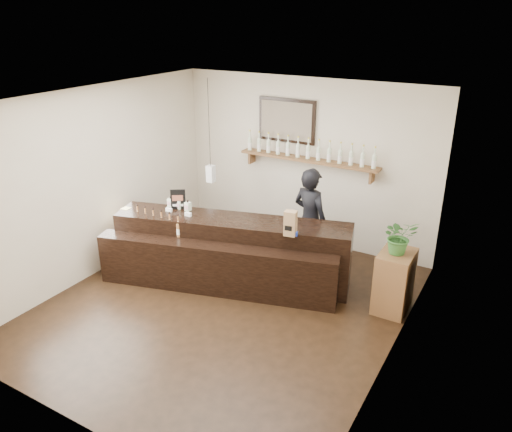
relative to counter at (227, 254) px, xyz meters
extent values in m
plane|color=black|center=(0.33, -0.57, -0.46)|extent=(5.00, 5.00, 0.00)
plane|color=beige|center=(0.33, 1.93, 0.94)|extent=(4.50, 0.00, 4.50)
plane|color=beige|center=(0.33, -3.07, 0.94)|extent=(4.50, 0.00, 4.50)
plane|color=beige|center=(-1.92, -0.57, 0.94)|extent=(0.00, 5.00, 5.00)
plane|color=beige|center=(2.58, -0.57, 0.94)|extent=(0.00, 5.00, 5.00)
plane|color=white|center=(0.33, -0.57, 2.34)|extent=(5.00, 5.00, 0.00)
cube|color=brown|center=(0.43, 1.80, 1.04)|extent=(2.40, 0.25, 0.04)
cube|color=brown|center=(-0.65, 1.83, 0.92)|extent=(0.04, 0.20, 0.20)
cube|color=brown|center=(1.51, 1.83, 0.92)|extent=(0.04, 0.20, 0.20)
cube|color=black|center=(-0.02, 1.90, 1.62)|extent=(1.02, 0.04, 0.72)
cube|color=#42372A|center=(-0.02, 1.87, 1.62)|extent=(0.92, 0.01, 0.62)
cube|color=white|center=(-0.97, 1.03, 0.79)|extent=(0.12, 0.12, 0.28)
cylinder|color=black|center=(-0.97, 1.03, 1.64)|extent=(0.01, 0.01, 1.41)
cylinder|color=silver|center=(-0.67, 1.80, 1.17)|extent=(0.07, 0.07, 0.20)
cone|color=silver|center=(-0.67, 1.80, 1.29)|extent=(0.07, 0.07, 0.05)
cylinder|color=silver|center=(-0.67, 1.80, 1.35)|extent=(0.02, 0.02, 0.07)
cylinder|color=gold|center=(-0.67, 1.80, 1.40)|extent=(0.03, 0.03, 0.02)
cylinder|color=white|center=(-0.67, 1.80, 1.15)|extent=(0.07, 0.07, 0.09)
cylinder|color=silver|center=(-0.49, 1.80, 1.17)|extent=(0.07, 0.07, 0.20)
cone|color=silver|center=(-0.49, 1.80, 1.29)|extent=(0.07, 0.07, 0.05)
cylinder|color=silver|center=(-0.49, 1.80, 1.35)|extent=(0.02, 0.02, 0.07)
cylinder|color=gold|center=(-0.49, 1.80, 1.40)|extent=(0.03, 0.03, 0.02)
cylinder|color=white|center=(-0.49, 1.80, 1.15)|extent=(0.07, 0.07, 0.09)
cylinder|color=silver|center=(-0.30, 1.80, 1.17)|extent=(0.07, 0.07, 0.20)
cone|color=silver|center=(-0.30, 1.80, 1.29)|extent=(0.07, 0.07, 0.05)
cylinder|color=silver|center=(-0.30, 1.80, 1.35)|extent=(0.02, 0.02, 0.07)
cylinder|color=gold|center=(-0.30, 1.80, 1.40)|extent=(0.03, 0.03, 0.02)
cylinder|color=white|center=(-0.30, 1.80, 1.15)|extent=(0.07, 0.07, 0.09)
cylinder|color=silver|center=(-0.12, 1.80, 1.17)|extent=(0.07, 0.07, 0.20)
cone|color=silver|center=(-0.12, 1.80, 1.29)|extent=(0.07, 0.07, 0.05)
cylinder|color=silver|center=(-0.12, 1.80, 1.35)|extent=(0.02, 0.02, 0.07)
cylinder|color=gold|center=(-0.12, 1.80, 1.40)|extent=(0.03, 0.03, 0.02)
cylinder|color=white|center=(-0.12, 1.80, 1.15)|extent=(0.07, 0.07, 0.09)
cylinder|color=silver|center=(0.06, 1.80, 1.17)|extent=(0.07, 0.07, 0.20)
cone|color=silver|center=(0.06, 1.80, 1.29)|extent=(0.07, 0.07, 0.05)
cylinder|color=silver|center=(0.06, 1.80, 1.35)|extent=(0.02, 0.02, 0.07)
cylinder|color=gold|center=(0.06, 1.80, 1.40)|extent=(0.03, 0.03, 0.02)
cylinder|color=white|center=(0.06, 1.80, 1.15)|extent=(0.07, 0.07, 0.09)
cylinder|color=silver|center=(0.25, 1.80, 1.17)|extent=(0.07, 0.07, 0.20)
cone|color=silver|center=(0.25, 1.80, 1.29)|extent=(0.07, 0.07, 0.05)
cylinder|color=silver|center=(0.25, 1.80, 1.35)|extent=(0.02, 0.02, 0.07)
cylinder|color=gold|center=(0.25, 1.80, 1.40)|extent=(0.03, 0.03, 0.02)
cylinder|color=white|center=(0.25, 1.80, 1.15)|extent=(0.07, 0.07, 0.09)
cylinder|color=silver|center=(0.43, 1.80, 1.17)|extent=(0.07, 0.07, 0.20)
cone|color=silver|center=(0.43, 1.80, 1.29)|extent=(0.07, 0.07, 0.05)
cylinder|color=silver|center=(0.43, 1.80, 1.35)|extent=(0.02, 0.02, 0.07)
cylinder|color=gold|center=(0.43, 1.80, 1.40)|extent=(0.03, 0.03, 0.02)
cylinder|color=white|center=(0.43, 1.80, 1.15)|extent=(0.07, 0.07, 0.09)
cylinder|color=silver|center=(0.61, 1.80, 1.17)|extent=(0.07, 0.07, 0.20)
cone|color=silver|center=(0.61, 1.80, 1.29)|extent=(0.07, 0.07, 0.05)
cylinder|color=silver|center=(0.61, 1.80, 1.35)|extent=(0.02, 0.02, 0.07)
cylinder|color=gold|center=(0.61, 1.80, 1.40)|extent=(0.03, 0.03, 0.02)
cylinder|color=white|center=(0.61, 1.80, 1.15)|extent=(0.07, 0.07, 0.09)
cylinder|color=silver|center=(0.80, 1.80, 1.17)|extent=(0.07, 0.07, 0.20)
cone|color=silver|center=(0.80, 1.80, 1.29)|extent=(0.07, 0.07, 0.05)
cylinder|color=silver|center=(0.80, 1.80, 1.35)|extent=(0.02, 0.02, 0.07)
cylinder|color=gold|center=(0.80, 1.80, 1.40)|extent=(0.03, 0.03, 0.02)
cylinder|color=white|center=(0.80, 1.80, 1.15)|extent=(0.07, 0.07, 0.09)
cylinder|color=silver|center=(0.98, 1.80, 1.17)|extent=(0.07, 0.07, 0.20)
cone|color=silver|center=(0.98, 1.80, 1.29)|extent=(0.07, 0.07, 0.05)
cylinder|color=silver|center=(0.98, 1.80, 1.35)|extent=(0.02, 0.02, 0.07)
cylinder|color=gold|center=(0.98, 1.80, 1.40)|extent=(0.03, 0.03, 0.02)
cylinder|color=white|center=(0.98, 1.80, 1.15)|extent=(0.07, 0.07, 0.09)
cylinder|color=silver|center=(1.16, 1.80, 1.17)|extent=(0.07, 0.07, 0.20)
cone|color=silver|center=(1.16, 1.80, 1.29)|extent=(0.07, 0.07, 0.05)
cylinder|color=silver|center=(1.16, 1.80, 1.35)|extent=(0.02, 0.02, 0.07)
cylinder|color=gold|center=(1.16, 1.80, 1.40)|extent=(0.03, 0.03, 0.02)
cylinder|color=white|center=(1.16, 1.80, 1.15)|extent=(0.07, 0.07, 0.09)
cylinder|color=silver|center=(1.35, 1.80, 1.17)|extent=(0.07, 0.07, 0.20)
cone|color=silver|center=(1.35, 1.80, 1.29)|extent=(0.07, 0.07, 0.05)
cylinder|color=silver|center=(1.35, 1.80, 1.35)|extent=(0.02, 0.02, 0.07)
cylinder|color=gold|center=(1.35, 1.80, 1.40)|extent=(0.03, 0.03, 0.02)
cylinder|color=white|center=(1.35, 1.80, 1.15)|extent=(0.07, 0.07, 0.09)
cylinder|color=silver|center=(1.53, 1.80, 1.17)|extent=(0.07, 0.07, 0.20)
cone|color=silver|center=(1.53, 1.80, 1.29)|extent=(0.07, 0.07, 0.05)
cylinder|color=silver|center=(1.53, 1.80, 1.35)|extent=(0.02, 0.02, 0.07)
cylinder|color=gold|center=(1.53, 1.80, 1.40)|extent=(0.03, 0.03, 0.02)
cylinder|color=white|center=(1.53, 1.80, 1.15)|extent=(0.07, 0.07, 0.09)
cube|color=black|center=(0.01, 0.13, 0.03)|extent=(3.51, 1.53, 0.97)
cube|color=black|center=(0.01, -0.33, -0.09)|extent=(3.43, 1.23, 0.74)
cube|color=white|center=(-0.96, -0.10, 0.54)|extent=(0.10, 0.04, 0.05)
cube|color=white|center=(-0.61, -0.10, 0.54)|extent=(0.10, 0.04, 0.05)
cube|color=#FEF19B|center=(-1.61, -0.33, 0.34)|extent=(0.12, 0.12, 0.12)
cube|color=#FEF19B|center=(-1.61, -0.33, 0.46)|extent=(0.12, 0.12, 0.12)
cube|color=silver|center=(-1.07, 0.08, 0.58)|extent=(0.08, 0.08, 0.13)
cube|color=#CFA1A2|center=(-1.07, 0.03, 0.58)|extent=(0.07, 0.00, 0.06)
cylinder|color=black|center=(-1.07, 0.08, 0.66)|extent=(0.02, 0.02, 0.03)
cube|color=silver|center=(-0.90, 0.08, 0.58)|extent=(0.08, 0.08, 0.13)
cube|color=#CFA1A2|center=(-0.90, 0.03, 0.58)|extent=(0.07, 0.00, 0.06)
cylinder|color=black|center=(-0.90, 0.08, 0.66)|extent=(0.02, 0.02, 0.03)
cube|color=silver|center=(-0.74, 0.08, 0.58)|extent=(0.08, 0.08, 0.13)
cube|color=#CFA1A2|center=(-0.74, 0.03, 0.58)|extent=(0.07, 0.00, 0.06)
cylinder|color=black|center=(-0.74, 0.08, 0.66)|extent=(0.02, 0.02, 0.03)
cylinder|color=#9E6535|center=(-1.37, -0.33, 0.38)|extent=(0.07, 0.07, 0.20)
cone|color=#9E6535|center=(-1.37, -0.33, 0.51)|extent=(0.07, 0.07, 0.05)
cylinder|color=#9E6535|center=(-1.37, -0.33, 0.57)|extent=(0.02, 0.02, 0.07)
cylinder|color=black|center=(-1.37, -0.33, 0.62)|extent=(0.03, 0.03, 0.02)
cylinder|color=white|center=(-1.37, -0.33, 0.36)|extent=(0.07, 0.07, 0.09)
cylinder|color=#9E6535|center=(-1.22, -0.33, 0.38)|extent=(0.07, 0.07, 0.20)
cone|color=#9E6535|center=(-1.22, -0.33, 0.51)|extent=(0.07, 0.07, 0.05)
cylinder|color=#9E6535|center=(-1.22, -0.33, 0.57)|extent=(0.02, 0.02, 0.07)
cylinder|color=black|center=(-1.22, -0.33, 0.62)|extent=(0.03, 0.03, 0.02)
cylinder|color=white|center=(-1.22, -0.33, 0.36)|extent=(0.07, 0.07, 0.09)
cylinder|color=#9E6535|center=(-1.07, -0.33, 0.38)|extent=(0.07, 0.07, 0.20)
cone|color=#9E6535|center=(-1.07, -0.33, 0.51)|extent=(0.07, 0.07, 0.05)
cylinder|color=#9E6535|center=(-1.07, -0.33, 0.57)|extent=(0.02, 0.02, 0.07)
cylinder|color=black|center=(-1.07, -0.33, 0.62)|extent=(0.03, 0.03, 0.02)
cylinder|color=white|center=(-1.07, -0.33, 0.36)|extent=(0.07, 0.07, 0.09)
cylinder|color=#9E6535|center=(-0.91, -0.33, 0.38)|extent=(0.07, 0.07, 0.20)
cone|color=#9E6535|center=(-0.91, -0.33, 0.51)|extent=(0.07, 0.07, 0.05)
cylinder|color=#9E6535|center=(-0.91, -0.33, 0.57)|extent=(0.02, 0.02, 0.07)
cylinder|color=black|center=(-0.91, -0.33, 0.62)|extent=(0.03, 0.03, 0.02)
cylinder|color=white|center=(-0.91, -0.33, 0.36)|extent=(0.07, 0.07, 0.09)
cylinder|color=#9E6535|center=(-0.76, -0.33, 0.38)|extent=(0.07, 0.07, 0.20)
cone|color=#9E6535|center=(-0.76, -0.33, 0.51)|extent=(0.07, 0.07, 0.05)
cylinder|color=#9E6535|center=(-0.76, -0.33, 0.57)|extent=(0.02, 0.02, 0.07)
cylinder|color=black|center=(-0.76, -0.33, 0.62)|extent=(0.03, 0.03, 0.02)
cylinder|color=white|center=(-0.76, -0.33, 0.36)|extent=(0.07, 0.07, 0.09)
cylinder|color=#9E6535|center=(-0.61, -0.33, 0.38)|extent=(0.07, 0.07, 0.20)
cone|color=#9E6535|center=(-0.61, -0.33, 0.51)|extent=(0.07, 0.07, 0.05)
cylinder|color=#9E6535|center=(-0.61, -0.33, 0.57)|extent=(0.02, 0.02, 0.07)
cylinder|color=black|center=(-0.61, -0.33, 0.62)|extent=(0.03, 0.03, 0.02)
cylinder|color=white|center=(-0.61, -0.33, 0.36)|extent=(0.07, 0.07, 0.09)
cube|color=black|center=(-0.90, 0.05, 0.67)|extent=(0.20, 0.14, 0.31)
cube|color=brown|center=(-0.90, 0.04, 0.70)|extent=(0.14, 0.09, 0.09)
cube|color=white|center=(-0.90, 0.04, 0.58)|extent=(0.14, 0.09, 0.04)
cube|color=olive|center=(0.99, 0.05, 0.69)|extent=(0.18, 0.14, 0.35)
cube|color=black|center=(0.99, -0.01, 0.64)|extent=(0.10, 0.02, 0.07)
cube|color=#1C37C4|center=(1.02, 0.06, 0.55)|extent=(0.14, 0.08, 0.06)
cylinder|color=#1C37C4|center=(1.02, 0.06, 0.59)|extent=(0.08, 0.05, 0.07)
cube|color=brown|center=(2.33, 0.50, -0.03)|extent=(0.43, 0.58, 0.85)
imported|color=#316428|center=(2.33, 0.50, 0.63)|extent=(0.56, 0.55, 0.47)
imported|color=black|center=(0.87, 0.98, 0.47)|extent=(0.77, 0.61, 1.86)
camera|label=1|loc=(3.63, -5.45, 3.33)|focal=35.00mm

